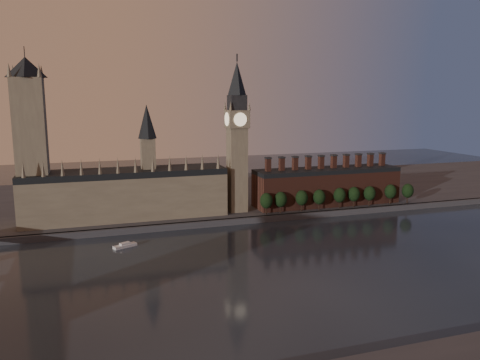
% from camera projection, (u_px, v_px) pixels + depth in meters
% --- Properties ---
extents(ground, '(900.00, 900.00, 0.00)m').
position_uv_depth(ground, '(288.00, 272.00, 222.70)').
color(ground, black).
rests_on(ground, ground).
extents(north_bank, '(900.00, 182.00, 4.00)m').
position_uv_depth(north_bank, '(201.00, 196.00, 389.05)').
color(north_bank, '#414146').
rests_on(north_bank, ground).
extents(palace_of_westminster, '(130.00, 30.30, 74.00)m').
position_uv_depth(palace_of_westminster, '(127.00, 191.00, 306.80)').
color(palace_of_westminster, '#7E735A').
rests_on(palace_of_westminster, north_bank).
extents(victoria_tower, '(24.00, 24.00, 108.00)m').
position_uv_depth(victoria_tower, '(31.00, 136.00, 283.41)').
color(victoria_tower, '#7E735A').
rests_on(victoria_tower, north_bank).
extents(big_ben, '(15.00, 15.00, 107.00)m').
position_uv_depth(big_ben, '(237.00, 136.00, 319.08)').
color(big_ben, '#7E735A').
rests_on(big_ben, north_bank).
extents(chimney_block, '(110.00, 25.00, 37.00)m').
position_uv_depth(chimney_block, '(327.00, 186.00, 347.25)').
color(chimney_block, '#552A20').
rests_on(chimney_block, north_bank).
extents(embankment_tree_0, '(8.60, 8.60, 14.88)m').
position_uv_depth(embankment_tree_0, '(266.00, 201.00, 316.35)').
color(embankment_tree_0, black).
rests_on(embankment_tree_0, north_bank).
extents(embankment_tree_1, '(8.60, 8.60, 14.88)m').
position_uv_depth(embankment_tree_1, '(281.00, 199.00, 320.35)').
color(embankment_tree_1, black).
rests_on(embankment_tree_1, north_bank).
extents(embankment_tree_2, '(8.60, 8.60, 14.88)m').
position_uv_depth(embankment_tree_2, '(302.00, 198.00, 325.48)').
color(embankment_tree_2, black).
rests_on(embankment_tree_2, north_bank).
extents(embankment_tree_3, '(8.60, 8.60, 14.88)m').
position_uv_depth(embankment_tree_3, '(319.00, 197.00, 328.33)').
color(embankment_tree_3, black).
rests_on(embankment_tree_3, north_bank).
extents(embankment_tree_4, '(8.60, 8.60, 14.88)m').
position_uv_depth(embankment_tree_4, '(340.00, 195.00, 334.55)').
color(embankment_tree_4, black).
rests_on(embankment_tree_4, north_bank).
extents(embankment_tree_5, '(8.60, 8.60, 14.88)m').
position_uv_depth(embankment_tree_5, '(354.00, 194.00, 338.20)').
color(embankment_tree_5, black).
rests_on(embankment_tree_5, north_bank).
extents(embankment_tree_6, '(8.60, 8.60, 14.88)m').
position_uv_depth(embankment_tree_6, '(370.00, 193.00, 341.04)').
color(embankment_tree_6, black).
rests_on(embankment_tree_6, north_bank).
extents(embankment_tree_7, '(8.60, 8.60, 14.88)m').
position_uv_depth(embankment_tree_7, '(390.00, 192.00, 347.94)').
color(embankment_tree_7, black).
rests_on(embankment_tree_7, north_bank).
extents(embankment_tree_8, '(8.60, 8.60, 14.88)m').
position_uv_depth(embankment_tree_8, '(408.00, 191.00, 350.88)').
color(embankment_tree_8, black).
rests_on(embankment_tree_8, north_bank).
extents(river_boat, '(13.60, 8.91, 2.64)m').
position_uv_depth(river_boat, '(125.00, 245.00, 260.00)').
color(river_boat, silver).
rests_on(river_boat, ground).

